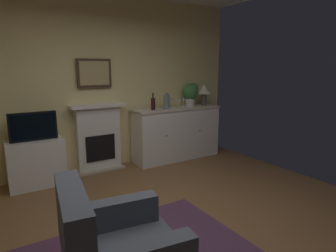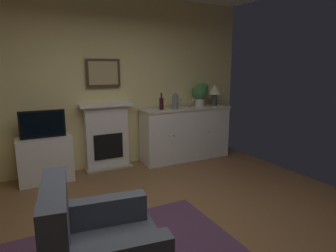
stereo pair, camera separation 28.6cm
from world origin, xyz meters
name	(u,v)px [view 1 (the left image)]	position (x,y,z in m)	size (l,w,h in m)	color
ground_plane	(176,241)	(0.00, 0.00, -0.05)	(5.31, 4.93, 0.10)	brown
wall_rear	(93,84)	(0.00, 2.44, 1.42)	(5.31, 0.06, 2.83)	#EAD68C
fireplace_unit	(98,137)	(0.01, 2.31, 0.55)	(0.87, 0.30, 1.10)	white
framed_picture	(94,73)	(0.01, 2.35, 1.58)	(0.55, 0.04, 0.45)	#473323
sideboard_cabinet	(177,133)	(1.43, 2.13, 0.48)	(1.68, 0.49, 0.96)	white
table_lamp	(204,91)	(2.06, 2.13, 1.24)	(0.26, 0.26, 0.40)	#4C4742
wine_bottle	(153,104)	(0.94, 2.13, 1.06)	(0.08, 0.08, 0.29)	#331419
wine_glass_left	(172,101)	(1.35, 2.17, 1.08)	(0.07, 0.07, 0.16)	silver
wine_glass_center	(180,101)	(1.46, 2.08, 1.08)	(0.07, 0.07, 0.16)	silver
wine_glass_right	(184,101)	(1.57, 2.11, 1.08)	(0.07, 0.07, 0.16)	silver
vase_decorative	(167,101)	(1.19, 2.08, 1.10)	(0.11, 0.11, 0.28)	slate
tv_cabinet	(36,163)	(-0.97, 2.15, 0.34)	(0.75, 0.42, 0.67)	white
tv_set	(33,126)	(-0.97, 2.12, 0.87)	(0.62, 0.07, 0.40)	black
potted_plant_small	(190,92)	(1.77, 2.18, 1.21)	(0.30, 0.30, 0.43)	beige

